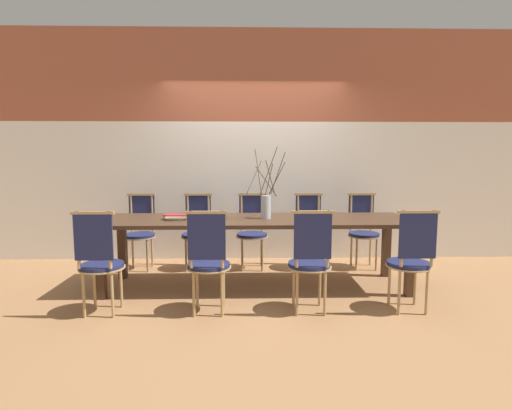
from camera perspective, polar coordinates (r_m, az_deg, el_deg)
name	(u,v)px	position (r m, az deg, el deg)	size (l,w,h in m)	color
ground_plane	(256,286)	(4.59, 0.00, -11.53)	(16.00, 16.00, 0.00)	#9E7047
wall_rear	(254,147)	(5.67, -0.31, 8.35)	(12.00, 0.06, 3.20)	silver
dining_table	(256,226)	(4.42, 0.00, -2.98)	(3.40, 0.93, 0.77)	#422B1C
chair_near_leftend	(100,260)	(3.92, -21.45, -7.27)	(0.42, 0.42, 0.98)	#1E234C
chair_near_left	(208,259)	(3.70, -6.85, -7.66)	(0.42, 0.42, 0.98)	#1E234C
chair_near_center	(310,258)	(3.73, 7.75, -7.56)	(0.42, 0.42, 0.98)	#1E234C
chair_near_right	(411,258)	(3.99, 21.29, -7.04)	(0.42, 0.42, 0.98)	#1E234C
chair_far_leftend	(140,229)	(5.40, -16.22, -3.34)	(0.42, 0.42, 0.98)	#1E234C
chair_far_left	(197,229)	(5.26, -8.36, -3.41)	(0.42, 0.42, 0.98)	#1E234C
chair_far_center	(252,229)	(5.22, -0.58, -3.41)	(0.42, 0.42, 0.98)	#1E234C
chair_far_right	(309,229)	(5.29, 7.62, -3.35)	(0.42, 0.42, 0.98)	#1E234C
chair_far_rightend	(363,228)	(5.44, 15.05, -3.23)	(0.42, 0.42, 0.98)	#1E234C
vase_centerpiece	(266,205)	(4.40, 1.43, 0.03)	(0.44, 0.35, 0.79)	#B2BCC1
book_stack	(176,217)	(4.42, -11.34, -1.65)	(0.26, 0.22, 0.05)	beige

